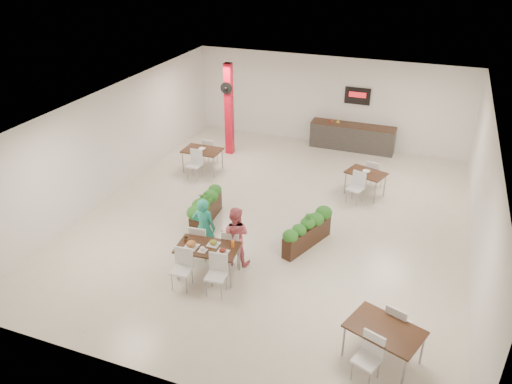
% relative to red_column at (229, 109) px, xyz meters
% --- Properties ---
extents(ground, '(12.00, 12.00, 0.00)m').
position_rel_red_column_xyz_m(ground, '(3.00, -3.79, -1.64)').
color(ground, beige).
rests_on(ground, ground).
extents(room_shell, '(10.10, 12.10, 3.22)m').
position_rel_red_column_xyz_m(room_shell, '(3.00, -3.79, 0.36)').
color(room_shell, white).
rests_on(room_shell, ground).
extents(red_column, '(0.40, 0.41, 3.20)m').
position_rel_red_column_xyz_m(red_column, '(0.00, 0.00, 0.00)').
color(red_column, red).
rests_on(red_column, ground).
extents(service_counter, '(3.00, 0.64, 2.20)m').
position_rel_red_column_xyz_m(service_counter, '(4.00, 1.86, -1.15)').
color(service_counter, '#2D2B28').
rests_on(service_counter, ground).
extents(main_table, '(1.47, 1.73, 0.92)m').
position_rel_red_column_xyz_m(main_table, '(2.35, -6.73, -1.01)').
color(main_table, black).
rests_on(main_table, ground).
extents(diner_man, '(0.61, 0.43, 1.57)m').
position_rel_red_column_xyz_m(diner_man, '(1.96, -6.08, -0.86)').
color(diner_man, teal).
rests_on(diner_man, ground).
extents(diner_woman, '(0.77, 0.63, 1.48)m').
position_rel_red_column_xyz_m(diner_woman, '(2.76, -6.08, -0.90)').
color(diner_woman, '#DC616D').
rests_on(diner_woman, ground).
extents(planter_left, '(0.51, 1.80, 0.94)m').
position_rel_red_column_xyz_m(planter_left, '(1.31, -4.65, -1.15)').
color(planter_left, black).
rests_on(planter_left, ground).
extents(planter_right, '(0.90, 1.68, 0.92)m').
position_rel_red_column_xyz_m(planter_right, '(4.17, -4.81, -1.16)').
color(planter_right, black).
rests_on(planter_right, ground).
extents(side_table_a, '(1.22, 1.62, 0.92)m').
position_rel_red_column_xyz_m(side_table_a, '(-0.23, -1.70, -1.01)').
color(side_table_a, black).
rests_on(side_table_a, ground).
extents(side_table_b, '(1.28, 1.67, 0.92)m').
position_rel_red_column_xyz_m(side_table_b, '(5.05, -1.54, -1.02)').
color(side_table_b, black).
rests_on(side_table_b, ground).
extents(side_table_c, '(1.53, 1.67, 0.92)m').
position_rel_red_column_xyz_m(side_table_c, '(6.46, -7.96, -1.01)').
color(side_table_c, black).
rests_on(side_table_c, ground).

